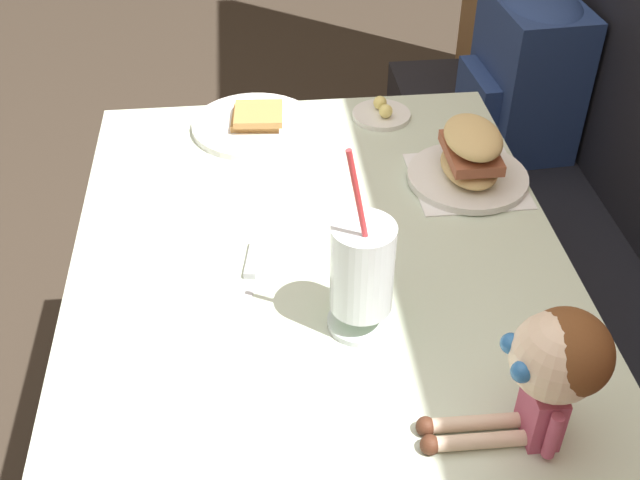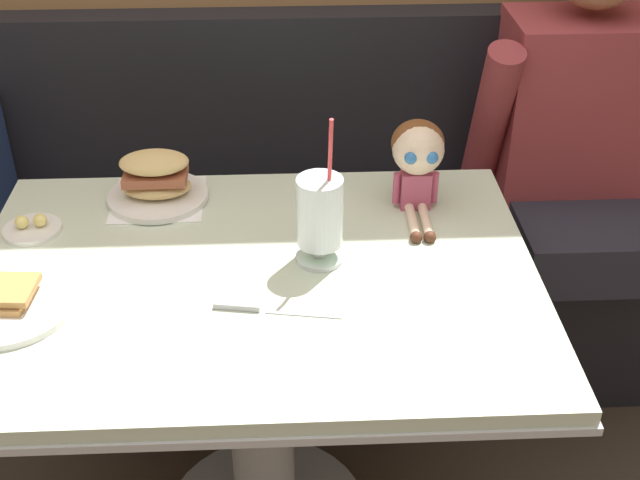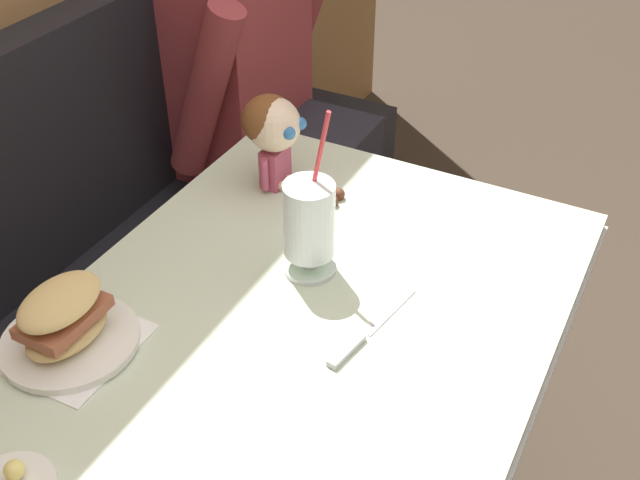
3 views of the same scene
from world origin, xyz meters
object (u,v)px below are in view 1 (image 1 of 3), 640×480
at_px(butter_knife, 250,274).
at_px(backpack, 526,68).
at_px(milkshake_glass, 362,272).
at_px(butter_saucer, 382,113).
at_px(toast_plate, 255,123).
at_px(seated_doll, 555,364).
at_px(sandwich_plate, 470,160).

height_order(butter_knife, backpack, backpack).
relative_size(milkshake_glass, butter_knife, 1.34).
distance_m(butter_saucer, backpack, 0.56).
relative_size(toast_plate, butter_saucer, 2.08).
bearing_deg(seated_doll, butter_saucer, -175.44).
xyz_separation_m(milkshake_glass, butter_saucer, (-0.59, 0.13, -0.09)).
relative_size(sandwich_plate, butter_knife, 0.94).
xyz_separation_m(butter_knife, seated_doll, (0.34, 0.35, 0.12)).
xyz_separation_m(sandwich_plate, butter_knife, (0.22, -0.40, -0.04)).
relative_size(milkshake_glass, butter_saucer, 2.62).
relative_size(sandwich_plate, backpack, 0.54).
xyz_separation_m(milkshake_glass, butter_knife, (-0.12, -0.16, -0.10)).
height_order(milkshake_glass, butter_knife, milkshake_glass).
relative_size(seated_doll, backpack, 0.54).
bearing_deg(butter_knife, toast_plate, 176.81).
bearing_deg(butter_saucer, butter_knife, -31.46).
relative_size(toast_plate, backpack, 0.62).
bearing_deg(backpack, seated_doll, -17.55).
bearing_deg(butter_knife, sandwich_plate, 118.77).
bearing_deg(backpack, toast_plate, -62.20).
distance_m(toast_plate, seated_doll, 0.86).
distance_m(milkshake_glass, backpack, 1.11).
distance_m(toast_plate, butter_knife, 0.45).
distance_m(milkshake_glass, butter_knife, 0.22).
height_order(sandwich_plate, butter_knife, sandwich_plate).
distance_m(butter_saucer, seated_doll, 0.82).
bearing_deg(backpack, milkshake_glass, -30.82).
height_order(sandwich_plate, seated_doll, seated_doll).
relative_size(toast_plate, seated_doll, 1.15).
bearing_deg(seated_doll, backpack, 162.45).
height_order(toast_plate, seated_doll, seated_doll).
distance_m(sandwich_plate, seated_doll, 0.57).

